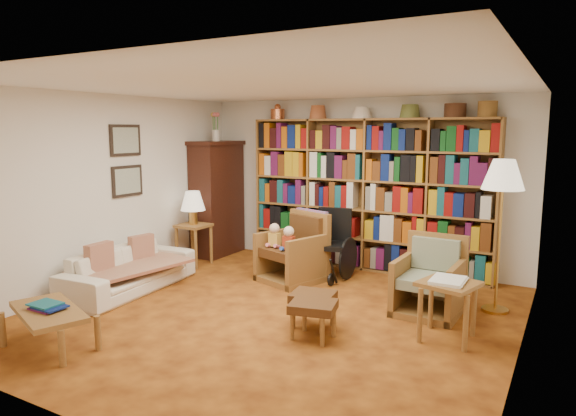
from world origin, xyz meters
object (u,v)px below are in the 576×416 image
Objects in this scene: side_table_papers at (448,292)px; footstool_b at (313,309)px; wheelchair at (331,246)px; coffee_table at (48,314)px; side_table_lamp at (194,234)px; armchair_sage at (430,283)px; floor_lamp at (503,181)px; footstool_a at (313,299)px; sofa at (130,270)px; armchair_leather at (295,252)px.

footstool_b is at bearing -151.39° from side_table_papers.
wheelchair is 0.91× the size of coffee_table.
wheelchair is at bearing 69.43° from coffee_table.
armchair_sage reaches higher than side_table_lamp.
footstool_b is 0.48× the size of coffee_table.
floor_lamp is at bearing 49.48° from footstool_b.
floor_lamp is 3.57× the size of footstool_a.
sofa is 3.63× the size of footstool_b.
side_table_lamp is at bearing -178.98° from floor_lamp.
armchair_sage is 1.78× the size of footstool_a.
side_table_papers is at bearing -25.31° from armchair_leather.
wheelchair reaches higher than footstool_a.
armchair_leather is 2.05m from footstool_b.
side_table_lamp is at bearing -177.45° from armchair_leather.
armchair_sage reaches higher than coffee_table.
armchair_sage reaches higher than side_table_papers.
coffee_table is (-3.51, -3.13, -1.15)m from floor_lamp.
footstool_a is (0.99, -1.43, -0.08)m from armchair_leather.
side_table_papers is at bearing 32.61° from coffee_table.
side_table_papers is (2.28, -1.08, 0.10)m from armchair_leather.
floor_lamp is 2.45m from footstool_a.
sofa is at bearing -137.60° from armchair_leather.
floor_lamp reaches higher than armchair_sage.
armchair_leather is 2.03× the size of footstool_a.
armchair_sage is 0.81m from side_table_papers.
footstool_a is at bearing -55.35° from armchair_leather.
side_table_lamp is 3.66m from armchair_sage.
armchair_sage is 1.38m from floor_lamp.
sofa is at bearing -179.13° from footstool_a.
wheelchair is 3.70m from coffee_table.
sofa reaches higher than footstool_a.
side_table_lamp is at bearing -0.38° from sofa.
footstool_a is at bearing -131.44° from armchair_sage.
coffee_table is at bearing -110.57° from wheelchair.
wheelchair is 1.89× the size of footstool_b.
wheelchair is 2.18m from footstool_b.
sofa is 1.92× the size of wheelchair.
sofa is 2.15× the size of armchair_sage.
floor_lamp is (2.59, 0.00, 1.10)m from armchair_leather.
wheelchair reaches higher than armchair_sage.
armchair_leather is at bearing -138.10° from wheelchair.
armchair_leather is 0.93× the size of coffee_table.
sofa reaches higher than coffee_table.
armchair_sage is 1.69× the size of footstool_b.
wheelchair is at bearing 11.19° from side_table_lamp.
footstool_b is (2.84, -1.63, -0.17)m from side_table_lamp.
armchair_leather is 1.93× the size of footstool_b.
footstool_a is (2.70, -1.36, -0.17)m from side_table_lamp.
footstool_a is at bearing -93.60° from sofa.
side_table_papers is at bearing -36.62° from wheelchair.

